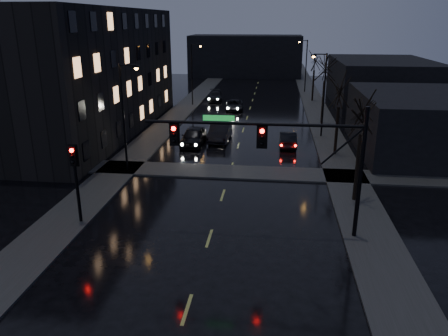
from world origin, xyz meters
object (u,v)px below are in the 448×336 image
(oncoming_car_a, at_px, (193,136))
(lead_car, at_px, (288,139))
(oncoming_car_b, at_px, (220,132))
(oncoming_car_c, at_px, (234,105))
(oncoming_car_d, at_px, (215,96))

(oncoming_car_a, distance_m, lead_car, 8.60)
(oncoming_car_b, xyz_separation_m, lead_car, (6.36, -1.31, -0.15))
(lead_car, bearing_deg, oncoming_car_b, -12.63)
(oncoming_car_b, relative_size, oncoming_car_c, 1.09)
(oncoming_car_a, relative_size, oncoming_car_b, 0.94)
(oncoming_car_a, distance_m, oncoming_car_b, 2.90)
(oncoming_car_d, bearing_deg, oncoming_car_a, -94.29)
(oncoming_car_b, height_order, oncoming_car_c, oncoming_car_b)
(oncoming_car_b, relative_size, lead_car, 1.22)
(oncoming_car_a, bearing_deg, oncoming_car_c, 83.52)
(oncoming_car_d, relative_size, lead_car, 1.16)
(oncoming_car_c, distance_m, oncoming_car_d, 7.06)
(lead_car, bearing_deg, oncoming_car_c, -69.50)
(oncoming_car_a, xyz_separation_m, oncoming_car_b, (2.22, 1.87, 0.02))
(oncoming_car_a, height_order, oncoming_car_c, oncoming_car_a)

